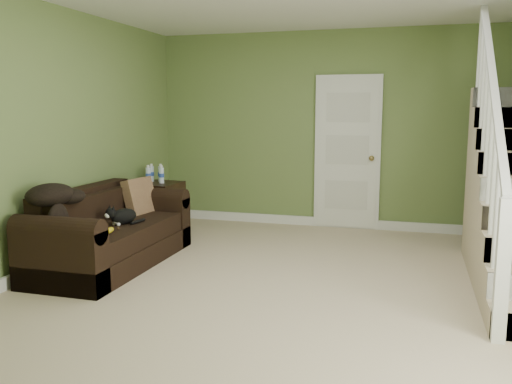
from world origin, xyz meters
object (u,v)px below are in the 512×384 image
Objects in this scene: sofa at (109,236)px; banana at (109,231)px; cat at (123,216)px; side_table at (158,207)px.

sofa is 10.23× the size of banana.
sofa reaches higher than cat.
banana is (0.42, -1.84, 0.12)m from side_table.
sofa is 1.46m from side_table.
side_table is 1.49m from cat.
cat is 2.33× the size of banana.
sofa is at bearing -82.98° from side_table.
sofa is at bearing -153.70° from cat.
side_table is at bearing 97.02° from sofa.
cat is (0.33, -1.44, 0.17)m from side_table.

